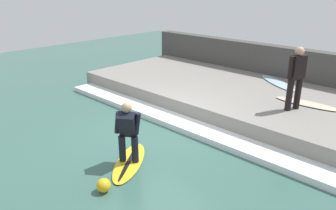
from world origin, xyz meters
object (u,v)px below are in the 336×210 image
at_px(surfer_waiting_near, 296,75).
at_px(surfboard_spare, 277,82).
at_px(surfboard_riding, 129,162).
at_px(surfboard_waiting_near, 307,104).
at_px(marker_buoy, 103,185).
at_px(surfer_riding, 128,130).

relative_size(surfer_waiting_near, surfboard_spare, 0.88).
height_order(surfboard_riding, surfer_waiting_near, surfer_waiting_near).
bearing_deg(surfer_waiting_near, surfboard_spare, 34.83).
distance_m(surfboard_waiting_near, marker_buoy, 6.17).
relative_size(surfboard_waiting_near, surfboard_spare, 0.96).
height_order(surfer_riding, surfboard_spare, surfer_riding).
bearing_deg(surfer_riding, surfboard_waiting_near, -21.02).
xyz_separation_m(surfer_riding, surfboard_waiting_near, (4.96, -1.91, -0.25)).
xyz_separation_m(surfer_riding, surfer_waiting_near, (4.30, -1.74, 0.68)).
relative_size(surfboard_riding, marker_buoy, 6.43).
bearing_deg(surfboard_riding, marker_buoy, -155.93).
relative_size(surfboard_riding, surfer_waiting_near, 1.04).
distance_m(surfer_riding, surfboard_spare, 6.35).
bearing_deg(surfer_waiting_near, surfboard_riding, 158.03).
distance_m(surfboard_riding, surfer_riding, 0.79).
height_order(surfer_riding, marker_buoy, surfer_riding).
xyz_separation_m(surfer_waiting_near, marker_buoy, (-5.32, 1.28, -1.36)).
xyz_separation_m(surfboard_riding, marker_buoy, (-1.02, -0.45, 0.11)).
relative_size(surfer_riding, surfboard_spare, 0.71).
bearing_deg(surfer_waiting_near, surfboard_waiting_near, -14.47).
bearing_deg(surfboard_waiting_near, marker_buoy, 166.36).
height_order(surfboard_riding, surfer_riding, surfer_riding).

